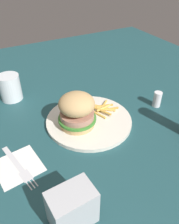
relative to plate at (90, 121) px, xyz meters
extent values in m
plane|color=#1E474C|center=(-0.03, 0.00, -0.01)|extent=(1.60, 1.60, 0.00)
cylinder|color=silver|center=(0.00, 0.00, 0.00)|extent=(0.27, 0.27, 0.01)
cylinder|color=tan|center=(-0.04, 0.00, 0.02)|extent=(0.11, 0.11, 0.02)
cylinder|color=#387F2D|center=(-0.04, 0.00, 0.03)|extent=(0.12, 0.12, 0.01)
cylinder|color=tan|center=(-0.04, 0.00, 0.04)|extent=(0.10, 0.10, 0.02)
ellipsoid|color=tan|center=(-0.04, 0.00, 0.08)|extent=(0.11, 0.11, 0.06)
cylinder|color=gold|center=(0.08, 0.02, 0.01)|extent=(0.08, 0.02, 0.01)
cylinder|color=gold|center=(0.07, 0.04, 0.01)|extent=(0.07, 0.03, 0.01)
cylinder|color=#E5B251|center=(0.07, 0.02, 0.01)|extent=(0.04, 0.04, 0.01)
cylinder|color=gold|center=(0.08, 0.05, 0.01)|extent=(0.04, 0.04, 0.01)
cylinder|color=#E5B251|center=(0.04, 0.01, 0.01)|extent=(0.02, 0.05, 0.01)
cylinder|color=#E5B251|center=(0.05, 0.05, 0.01)|extent=(0.05, 0.05, 0.01)
cylinder|color=#E5B251|center=(0.07, 0.03, 0.01)|extent=(0.05, 0.07, 0.01)
cylinder|color=#E5B251|center=(0.07, 0.02, 0.02)|extent=(0.06, 0.02, 0.01)
cylinder|color=gold|center=(0.05, 0.02, 0.02)|extent=(0.04, 0.08, 0.01)
cube|color=white|center=(-0.25, -0.07, -0.01)|extent=(0.12, 0.12, 0.00)
cube|color=silver|center=(-0.25, -0.04, 0.00)|extent=(0.04, 0.11, 0.00)
cube|color=silver|center=(-0.24, -0.11, 0.00)|extent=(0.03, 0.04, 0.00)
cylinder|color=silver|center=(-0.24, -0.14, 0.00)|extent=(0.01, 0.03, 0.00)
cylinder|color=silver|center=(-0.23, -0.14, 0.00)|extent=(0.01, 0.03, 0.00)
cylinder|color=silver|center=(-0.22, -0.14, 0.00)|extent=(0.01, 0.03, 0.00)
cylinder|color=silver|center=(-0.18, 0.26, 0.04)|extent=(0.08, 0.08, 0.09)
cylinder|color=orange|center=(-0.18, 0.26, 0.03)|extent=(0.07, 0.07, 0.07)
cube|color=#B7BABF|center=(-0.18, -0.27, 0.04)|extent=(0.09, 0.07, 0.09)
cylinder|color=white|center=(0.25, -0.03, 0.02)|extent=(0.03, 0.03, 0.06)
camera|label=1|loc=(-0.27, -0.50, 0.45)|focal=36.16mm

